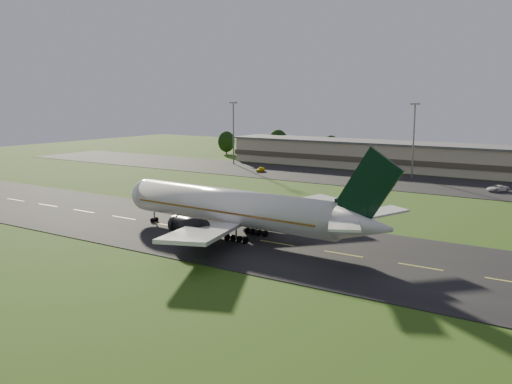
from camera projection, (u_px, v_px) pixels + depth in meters
The scene contains 11 objects.
ground at pixel (219, 234), 92.43m from camera, with size 360.00×360.00×0.00m, color #244110.
taxiway at pixel (219, 234), 92.42m from camera, with size 220.00×30.00×0.10m, color black.
apron at pixel (383, 180), 151.51m from camera, with size 260.00×30.00×0.10m, color black.
airliner at pixel (236, 208), 89.81m from camera, with size 51.29×42.15×15.57m.
terminal at pixel (435, 159), 167.21m from camera, with size 145.00×16.00×8.40m.
light_mast_west at pixel (233, 125), 186.06m from camera, with size 2.40×1.20×20.35m.
light_mast_centre at pixel (414, 132), 153.24m from camera, with size 2.40×1.20×20.35m.
tree_line at pixel (483, 156), 168.82m from camera, with size 196.52×7.82×10.22m.
service_vehicle_a at pixel (261, 169), 168.67m from camera, with size 1.65×4.11×1.40m, color yellow.
service_vehicle_b at pixel (375, 175), 156.21m from camera, with size 1.47×4.22×1.39m, color #A4140A.
service_vehicle_c at pixel (498, 188), 133.32m from camera, with size 2.48×5.39×1.50m, color silver.
Camera 1 is at (54.90, -71.60, 22.05)m, focal length 40.00 mm.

